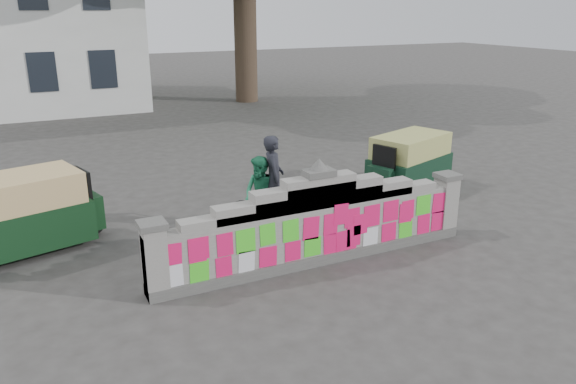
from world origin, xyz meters
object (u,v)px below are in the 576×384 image
object	(u,v)px
cyclist_rider	(274,189)
rickshaw_left	(25,212)
pedestrian	(261,195)
cyclist_bike	(274,206)
rickshaw_right	(408,161)

from	to	relation	value
cyclist_rider	rickshaw_left	bearing A→B (deg)	96.96
rickshaw_left	cyclist_rider	bearing A→B (deg)	-27.62
pedestrian	cyclist_bike	bearing A→B (deg)	71.49
cyclist_bike	rickshaw_left	distance (m)	4.89
pedestrian	rickshaw_left	world-z (taller)	pedestrian
cyclist_rider	pedestrian	xyz separation A→B (m)	(-0.30, -0.02, -0.08)
cyclist_rider	cyclist_bike	bearing A→B (deg)	110.14
cyclist_bike	pedestrian	size ratio (longest dim) A/B	1.24
cyclist_rider	rickshaw_left	distance (m)	4.88
cyclist_bike	cyclist_rider	size ratio (longest dim) A/B	1.12
rickshaw_right	pedestrian	bearing A→B (deg)	-6.65
cyclist_rider	pedestrian	world-z (taller)	cyclist_rider
cyclist_bike	rickshaw_right	xyz separation A→B (m)	(4.29, 0.97, 0.22)
cyclist_bike	rickshaw_right	distance (m)	4.41
cyclist_rider	rickshaw_left	xyz separation A→B (m)	(-4.75, 1.11, -0.10)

